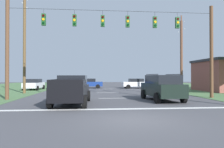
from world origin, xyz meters
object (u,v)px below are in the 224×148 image
distant_car_far_parked (89,83)px  utility_pole_mid_right (181,54)px  pickup_truck (72,90)px  overhead_signal_span (114,43)px  distant_car_oncoming (136,83)px  distant_car_crossing_white (34,84)px  utility_pole_near_left (24,41)px  suv_black (162,87)px

distant_car_far_parked → utility_pole_mid_right: utility_pole_mid_right is taller
pickup_truck → utility_pole_mid_right: utility_pole_mid_right is taller
overhead_signal_span → distant_car_oncoming: overhead_signal_span is taller
distant_car_crossing_white → pickup_truck: bearing=-66.9°
pickup_truck → utility_pole_near_left: 12.16m
distant_car_crossing_white → distant_car_far_parked: size_ratio=1.01×
distant_car_crossing_white → utility_pole_near_left: bearing=-84.2°
utility_pole_near_left → distant_car_far_parked: bearing=55.0°
pickup_truck → suv_black: (6.75, 1.50, 0.09)m
utility_pole_mid_right → utility_pole_near_left: (-18.18, -0.98, 1.14)m
utility_pole_mid_right → distant_car_oncoming: bearing=117.3°
pickup_truck → distant_car_crossing_white: (-6.68, 15.65, -0.18)m
distant_car_oncoming → distant_car_far_parked: size_ratio=1.01×
overhead_signal_span → utility_pole_near_left: utility_pole_near_left is taller
pickup_truck → distant_car_crossing_white: size_ratio=1.25×
overhead_signal_span → distant_car_oncoming: size_ratio=3.99×
overhead_signal_span → distant_car_crossing_white: bearing=128.2°
distant_car_oncoming → distant_car_crossing_white: bearing=-170.2°
pickup_truck → utility_pole_mid_right: 16.40m
suv_black → distant_car_far_parked: suv_black is taller
overhead_signal_span → distant_car_oncoming: (4.96, 15.07, -3.85)m
overhead_signal_span → utility_pole_mid_right: bearing=39.1°
distant_car_far_parked → distant_car_oncoming: bearing=-7.7°
overhead_signal_span → utility_pole_near_left: size_ratio=1.50×
utility_pole_mid_right → distant_car_far_parked: bearing=142.3°
suv_black → utility_pole_mid_right: (5.40, 8.91, 3.51)m
distant_car_oncoming → distant_car_far_parked: (-7.33, 0.98, 0.00)m
overhead_signal_span → distant_car_far_parked: size_ratio=4.01×
distant_car_oncoming → utility_pole_mid_right: (4.02, -7.79, 3.79)m
pickup_truck → distant_car_oncoming: size_ratio=1.25×
overhead_signal_span → distant_car_far_parked: overhead_signal_span is taller
distant_car_crossing_white → utility_pole_mid_right: size_ratio=0.47×
utility_pole_near_left → overhead_signal_span: bearing=-34.4°
overhead_signal_span → distant_car_far_parked: bearing=98.4°
utility_pole_mid_right → overhead_signal_span: bearing=-140.9°
pickup_truck → distant_car_crossing_white: bearing=113.1°
utility_pole_near_left → suv_black: bearing=-31.8°
suv_black → distant_car_crossing_white: bearing=133.5°
suv_black → distant_car_crossing_white: 19.51m
distant_car_far_parked → utility_pole_mid_right: (11.35, -8.77, 3.79)m
utility_pole_near_left → pickup_truck: bearing=-57.3°
pickup_truck → distant_car_oncoming: 19.93m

